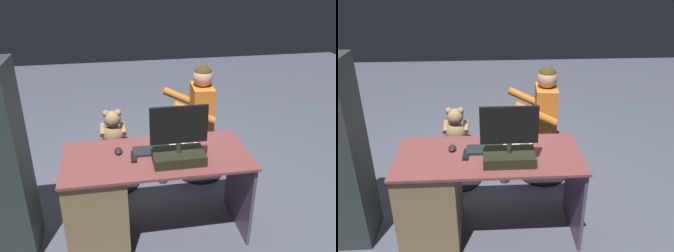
{
  "view_description": "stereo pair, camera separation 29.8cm",
  "coord_description": "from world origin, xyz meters",
  "views": [
    {
      "loc": [
        0.31,
        2.69,
        2.07
      ],
      "look_at": [
        -0.15,
        0.04,
        0.79
      ],
      "focal_mm": 37.8,
      "sensor_mm": 36.0,
      "label": 1
    },
    {
      "loc": [
        0.01,
        2.73,
        2.07
      ],
      "look_at": [
        -0.15,
        0.04,
        0.79
      ],
      "focal_mm": 37.8,
      "sensor_mm": 36.0,
      "label": 2
    }
  ],
  "objects": [
    {
      "name": "keyboard",
      "position": [
        -0.04,
        0.36,
        0.74
      ],
      "size": [
        0.42,
        0.14,
        0.02
      ],
      "primitive_type": "cube",
      "color": "black",
      "rests_on": "desk"
    },
    {
      "name": "teddy_bear",
      "position": [
        0.31,
        -0.36,
        0.61
      ],
      "size": [
        0.25,
        0.25,
        0.36
      ],
      "color": "#9C7B54",
      "rests_on": "office_chair_teddy"
    },
    {
      "name": "computer_mouse",
      "position": [
        0.28,
        0.33,
        0.75
      ],
      "size": [
        0.06,
        0.1,
        0.04
      ],
      "primitive_type": "ellipsoid",
      "color": "black",
      "rests_on": "desk"
    },
    {
      "name": "tv_remote",
      "position": [
        0.17,
        0.42,
        0.74
      ],
      "size": [
        0.05,
        0.15,
        0.02
      ],
      "primitive_type": "cube",
      "rotation": [
        0.0,
        0.0,
        -0.05
      ],
      "color": "black",
      "rests_on": "desk"
    },
    {
      "name": "notebook_binder",
      "position": [
        -0.2,
        0.4,
        0.74
      ],
      "size": [
        0.28,
        0.34,
        0.02
      ],
      "primitive_type": "cube",
      "rotation": [
        0.0,
        0.0,
        -0.24
      ],
      "color": "silver",
      "rests_on": "desk"
    },
    {
      "name": "desk",
      "position": [
        0.38,
        0.42,
        0.39
      ],
      "size": [
        1.41,
        0.63,
        0.73
      ],
      "color": "brown",
      "rests_on": "ground_plane"
    },
    {
      "name": "office_chair_teddy",
      "position": [
        0.31,
        -0.35,
        0.26
      ],
      "size": [
        0.47,
        0.47,
        0.45
      ],
      "color": "black",
      "rests_on": "ground_plane"
    },
    {
      "name": "person",
      "position": [
        -0.47,
        -0.4,
        0.68
      ],
      "size": [
        0.58,
        0.5,
        1.16
      ],
      "color": "orange",
      "rests_on": "ground_plane"
    },
    {
      "name": "visitor_chair",
      "position": [
        -0.56,
        -0.41,
        0.25
      ],
      "size": [
        0.5,
        0.5,
        0.45
      ],
      "color": "black",
      "rests_on": "ground_plane"
    },
    {
      "name": "monitor",
      "position": [
        -0.14,
        0.53,
        0.85
      ],
      "size": [
        0.41,
        0.23,
        0.43
      ],
      "color": "black",
      "rests_on": "desk"
    },
    {
      "name": "ground_plane",
      "position": [
        0.0,
        0.0,
        0.0
      ],
      "size": [
        10.0,
        10.0,
        0.0
      ],
      "primitive_type": "plane",
      "color": "#515566"
    },
    {
      "name": "cup",
      "position": [
        -0.28,
        0.3,
        0.78
      ],
      "size": [
        0.08,
        0.08,
        0.09
      ],
      "primitive_type": "cylinder",
      "color": "white",
      "rests_on": "desk"
    }
  ]
}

